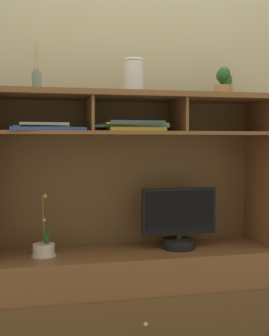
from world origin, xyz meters
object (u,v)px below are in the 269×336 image
Objects in this scene: magazine_stack_centre at (45,127)px; diffuser_bottle at (37,81)px; media_console at (134,263)px; tv_monitor at (179,222)px; potted_orchid at (44,249)px; magazine_stack_left at (133,126)px; ceramic_vase at (134,76)px; potted_succulent at (224,82)px.

diffuser_bottle is at bearing 125.09° from magazine_stack_centre.
tv_monitor is (0.26, -0.04, 0.24)m from media_console.
magazine_stack_left is at bearing 0.20° from potted_orchid.
magazine_stack_centre is (-0.49, -0.02, -0.01)m from magazine_stack_left.
magazine_stack_left is 0.30m from ceramic_vase.
tv_monitor is 1.30× the size of potted_orchid.
tv_monitor is at bearing -172.15° from potted_succulent.
potted_orchid is 0.93m from diffuser_bottle.
magazine_stack_centre is at bearing -50.08° from potted_orchid.
diffuser_bottle is (-0.55, -0.01, 1.05)m from media_console.
potted_succulent is 0.87× the size of ceramic_vase.
ceramic_vase is (0.52, 0.06, 0.97)m from potted_orchid.
potted_orchid is (-0.52, -0.05, 0.12)m from media_console.
ceramic_vase is at bearing 6.51° from potted_orchid.
ceramic_vase is at bearing 178.51° from potted_succulent.
magazine_stack_left is 1.57× the size of diffuser_bottle.
magazine_stack_left is at bearing 2.24° from magazine_stack_centre.
potted_succulent reaches higher than media_console.
tv_monitor is at bearing -11.71° from ceramic_vase.
magazine_stack_left is at bearing -106.40° from ceramic_vase.
potted_orchid is at bearing -174.83° from media_console.
magazine_stack_centre is 0.27m from diffuser_bottle.
media_console reaches higher than potted_orchid.
magazine_stack_centre is 1.10m from potted_succulent.
tv_monitor is 1.15m from diffuser_bottle.
ceramic_vase is at bearing 1.90° from diffuser_bottle.
magazine_stack_left is (-0.28, -0.00, 0.56)m from tv_monitor.
diffuser_bottle is at bearing -178.10° from ceramic_vase.
ceramic_vase is (-0.55, 0.01, 0.02)m from potted_succulent.
potted_succulent reaches higher than magazine_stack_left.
tv_monitor is 0.63m from magazine_stack_left.
potted_succulent reaches higher than tv_monitor.
magazine_stack_left reaches higher than magazine_stack_centre.
ceramic_vase is at bearing 90.00° from media_console.
ceramic_vase is (0.02, 0.06, 0.29)m from magazine_stack_left.
magazine_stack_left is 2.13× the size of ceramic_vase.
tv_monitor is 1.64× the size of diffuser_bottle.
potted_succulent reaches higher than potted_orchid.
ceramic_vase is (0.51, 0.08, 0.30)m from magazine_stack_centre.
diffuser_bottle reaches higher than magazine_stack_centre.
potted_orchid is 1.10m from ceramic_vase.
potted_orchid is 1.44m from potted_succulent.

